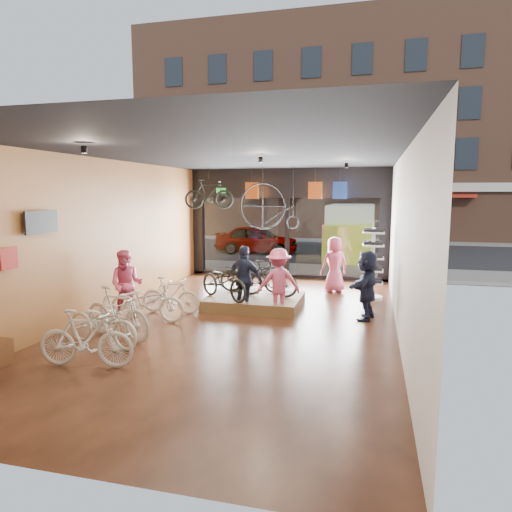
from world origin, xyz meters
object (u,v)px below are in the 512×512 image
(floor_bike_1, at_px, (86,338))
(floor_bike_4, at_px, (147,301))
(display_bike_left, at_px, (224,281))
(customer_2, at_px, (245,279))
(box_truck, at_px, (350,232))
(display_bike_right, at_px, (253,275))
(customer_3, at_px, (278,282))
(floor_bike_2, at_px, (103,323))
(penny_farthing, at_px, (272,208))
(display_platform, at_px, (254,302))
(customer_1, at_px, (126,284))
(display_bike_mid, at_px, (269,279))
(street_car, at_px, (257,239))
(floor_bike_5, at_px, (171,295))
(hung_bike, at_px, (209,194))
(sunglasses_rack, at_px, (373,264))
(floor_bike_3, at_px, (117,313))
(customer_5, at_px, (367,285))
(customer_4, at_px, (334,264))

(floor_bike_1, xyz_separation_m, floor_bike_4, (-0.33, 2.82, -0.03))
(display_bike_left, relative_size, customer_2, 1.04)
(box_truck, distance_m, display_bike_left, 10.43)
(box_truck, distance_m, display_bike_right, 9.39)
(customer_3, bearing_deg, display_bike_left, -22.80)
(floor_bike_2, xyz_separation_m, floor_bike_4, (0.01, 1.79, 0.00))
(box_truck, xyz_separation_m, customer_2, (-2.06, -10.13, -0.37))
(floor_bike_4, height_order, penny_farthing, penny_farthing)
(display_platform, xyz_separation_m, customer_1, (-2.67, -1.74, 0.67))
(floor_bike_1, distance_m, display_bike_mid, 5.23)
(display_bike_mid, bearing_deg, customer_2, 147.50)
(street_car, bearing_deg, customer_1, 179.79)
(floor_bike_5, bearing_deg, customer_3, -80.49)
(hung_bike, bearing_deg, customer_3, -151.69)
(customer_1, xyz_separation_m, penny_farthing, (2.46, 4.82, 1.68))
(display_bike_left, xyz_separation_m, penny_farthing, (0.46, 3.57, 1.74))
(customer_1, bearing_deg, penny_farthing, 49.64)
(street_car, distance_m, sunglasses_rack, 10.54)
(floor_bike_2, xyz_separation_m, penny_farthing, (1.88, 6.74, 2.03))
(floor_bike_1, height_order, penny_farthing, penny_farthing)
(display_bike_right, bearing_deg, display_bike_left, 146.76)
(floor_bike_4, relative_size, floor_bike_5, 1.18)
(box_truck, relative_size, display_bike_right, 3.43)
(display_bike_right, xyz_separation_m, customer_2, (0.05, -0.99, 0.07))
(floor_bike_3, distance_m, display_bike_left, 3.04)
(floor_bike_3, height_order, display_bike_left, display_bike_left)
(box_truck, bearing_deg, customer_3, -96.77)
(street_car, bearing_deg, display_bike_left, -169.98)
(floor_bike_1, relative_size, floor_bike_3, 0.94)
(sunglasses_rack, bearing_deg, floor_bike_3, -148.04)
(floor_bike_5, height_order, display_bike_right, display_bike_right)
(floor_bike_5, distance_m, penny_farthing, 4.91)
(floor_bike_1, height_order, customer_5, customer_5)
(display_platform, distance_m, hung_bike, 4.53)
(customer_4, height_order, sunglasses_rack, sunglasses_rack)
(floor_bike_2, height_order, customer_4, customer_4)
(floor_bike_4, xyz_separation_m, customer_2, (1.97, 1.33, 0.37))
(street_car, bearing_deg, floor_bike_1, -176.73)
(floor_bike_2, bearing_deg, floor_bike_4, 13.81)
(customer_4, bearing_deg, floor_bike_2, 28.73)
(customer_3, bearing_deg, display_bike_mid, -79.04)
(floor_bike_2, bearing_deg, box_truck, -2.73)
(sunglasses_rack, bearing_deg, customer_5, -105.28)
(display_platform, relative_size, customer_4, 1.43)
(floor_bike_1, distance_m, floor_bike_5, 3.62)
(display_bike_right, distance_m, hung_bike, 3.80)
(display_bike_mid, bearing_deg, customer_4, -28.22)
(floor_bike_4, distance_m, customer_3, 3.14)
(floor_bike_5, height_order, display_bike_left, display_bike_left)
(penny_farthing, bearing_deg, customer_4, -16.93)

